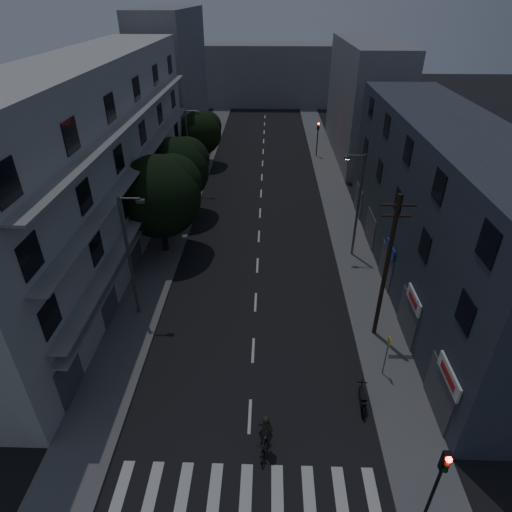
# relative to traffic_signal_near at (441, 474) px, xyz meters

# --- Properties ---
(ground) EXTENTS (160.00, 160.00, 0.00)m
(ground) POSITION_rel_traffic_signal_near_xyz_m (-7.00, 27.59, -3.10)
(ground) COLOR black
(ground) RESTS_ON ground
(sidewalk_left) EXTENTS (3.00, 90.00, 0.15)m
(sidewalk_left) POSITION_rel_traffic_signal_near_xyz_m (-14.50, 27.59, -3.02)
(sidewalk_left) COLOR #565659
(sidewalk_left) RESTS_ON ground
(sidewalk_right) EXTENTS (3.00, 90.00, 0.15)m
(sidewalk_right) POSITION_rel_traffic_signal_near_xyz_m (0.50, 27.59, -3.02)
(sidewalk_right) COLOR #565659
(sidewalk_right) RESTS_ON ground
(crosswalk) EXTENTS (10.90, 3.00, 0.01)m
(crosswalk) POSITION_rel_traffic_signal_near_xyz_m (-7.00, 0.59, -3.09)
(crosswalk) COLOR beige
(crosswalk) RESTS_ON ground
(lane_markings) EXTENTS (0.15, 60.50, 0.01)m
(lane_markings) POSITION_rel_traffic_signal_near_xyz_m (-7.00, 33.84, -3.09)
(lane_markings) COLOR beige
(lane_markings) RESTS_ON ground
(building_left) EXTENTS (7.00, 36.00, 14.00)m
(building_left) POSITION_rel_traffic_signal_near_xyz_m (-18.97, 20.59, 3.89)
(building_left) COLOR #AAAAA5
(building_left) RESTS_ON ground
(building_right) EXTENTS (6.19, 28.00, 11.00)m
(building_right) POSITION_rel_traffic_signal_near_xyz_m (5.00, 16.59, 2.40)
(building_right) COLOR #2D333D
(building_right) RESTS_ON ground
(building_far_left) EXTENTS (6.00, 20.00, 16.00)m
(building_far_left) POSITION_rel_traffic_signal_near_xyz_m (-19.00, 50.59, 4.90)
(building_far_left) COLOR slate
(building_far_left) RESTS_ON ground
(building_far_right) EXTENTS (6.00, 20.00, 13.00)m
(building_far_right) POSITION_rel_traffic_signal_near_xyz_m (5.00, 44.59, 3.40)
(building_far_right) COLOR slate
(building_far_right) RESTS_ON ground
(building_far_end) EXTENTS (24.00, 8.00, 10.00)m
(building_far_end) POSITION_rel_traffic_signal_near_xyz_m (-7.00, 72.59, 1.90)
(building_far_end) COLOR slate
(building_far_end) RESTS_ON ground
(tree_near) EXTENTS (6.20, 6.20, 7.64)m
(tree_near) POSITION_rel_traffic_signal_near_xyz_m (-14.26, 20.05, 1.83)
(tree_near) COLOR black
(tree_near) RESTS_ON sidewalk_left
(tree_mid) EXTENTS (5.73, 5.73, 7.05)m
(tree_mid) POSITION_rel_traffic_signal_near_xyz_m (-14.28, 26.47, 1.46)
(tree_mid) COLOR black
(tree_mid) RESTS_ON sidewalk_left
(tree_far) EXTENTS (4.94, 4.94, 6.11)m
(tree_far) POSITION_rel_traffic_signal_near_xyz_m (-14.17, 39.94, 0.88)
(tree_far) COLOR black
(tree_far) RESTS_ON sidewalk_left
(traffic_signal_near) EXTENTS (0.28, 0.37, 4.10)m
(traffic_signal_near) POSITION_rel_traffic_signal_near_xyz_m (0.00, 0.00, 0.00)
(traffic_signal_near) COLOR black
(traffic_signal_near) RESTS_ON sidewalk_right
(traffic_signal_far_right) EXTENTS (0.28, 0.37, 4.10)m
(traffic_signal_far_right) POSITION_rel_traffic_signal_near_xyz_m (-0.34, 43.19, 0.00)
(traffic_signal_far_right) COLOR black
(traffic_signal_far_right) RESTS_ON sidewalk_right
(traffic_signal_far_left) EXTENTS (0.28, 0.37, 4.10)m
(traffic_signal_far_left) POSITION_rel_traffic_signal_near_xyz_m (-13.67, 41.65, 0.00)
(traffic_signal_far_left) COLOR black
(traffic_signal_far_left) RESTS_ON sidewalk_left
(street_lamp_left_near) EXTENTS (1.51, 0.25, 8.00)m
(street_lamp_left_near) POSITION_rel_traffic_signal_near_xyz_m (-14.31, 12.20, 1.50)
(street_lamp_left_near) COLOR #585A5F
(street_lamp_left_near) RESTS_ON sidewalk_left
(street_lamp_right) EXTENTS (1.51, 0.25, 8.00)m
(street_lamp_right) POSITION_rel_traffic_signal_near_xyz_m (0.23, 19.76, 1.50)
(street_lamp_right) COLOR #56585D
(street_lamp_right) RESTS_ON sidewalk_right
(street_lamp_left_far) EXTENTS (1.51, 0.25, 8.00)m
(street_lamp_left_far) POSITION_rel_traffic_signal_near_xyz_m (-14.10, 32.13, 1.50)
(street_lamp_left_far) COLOR #585D60
(street_lamp_left_far) RESTS_ON sidewalk_left
(utility_pole) EXTENTS (1.80, 0.24, 9.00)m
(utility_pole) POSITION_rel_traffic_signal_near_xyz_m (0.23, 10.68, 1.77)
(utility_pole) COLOR black
(utility_pole) RESTS_ON sidewalk_right
(bus_stop_sign) EXTENTS (0.06, 0.35, 2.52)m
(bus_stop_sign) POSITION_rel_traffic_signal_near_xyz_m (0.02, 7.43, -1.21)
(bus_stop_sign) COLOR #595B60
(bus_stop_sign) RESTS_ON sidewalk_right
(motorcycle) EXTENTS (0.53, 1.83, 1.17)m
(motorcycle) POSITION_rel_traffic_signal_near_xyz_m (-1.46, 5.37, -2.64)
(motorcycle) COLOR black
(motorcycle) RESTS_ON ground
(cyclist) EXTENTS (0.92, 1.90, 2.31)m
(cyclist) POSITION_rel_traffic_signal_near_xyz_m (-6.22, 2.83, -2.32)
(cyclist) COLOR black
(cyclist) RESTS_ON ground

